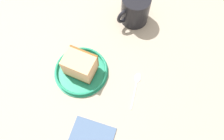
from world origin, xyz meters
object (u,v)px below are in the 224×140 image
small_plate (81,71)px  tea_mug (135,9)px  cake_slice (80,65)px  teaspoon (137,83)px

small_plate → tea_mug: tea_mug is taller
small_plate → cake_slice: size_ratio=1.85×
teaspoon → cake_slice: bearing=-170.9°
cake_slice → teaspoon: cake_slice is taller
tea_mug → teaspoon: (8.52, -20.91, -4.57)cm
tea_mug → cake_slice: bearing=-108.2°
small_plate → teaspoon: bearing=10.1°
cake_slice → teaspoon: size_ratio=0.77×
teaspoon → small_plate: bearing=-169.9°
tea_mug → teaspoon: bearing=-67.8°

